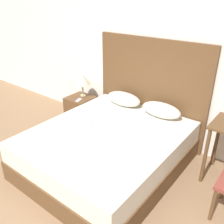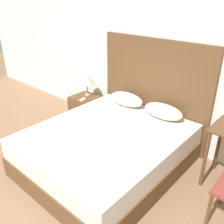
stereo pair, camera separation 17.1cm
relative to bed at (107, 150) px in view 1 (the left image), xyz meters
The scene contains 9 objects.
wall_back 1.57m from the bed, 83.82° to the left, with size 10.00×0.06×2.70m.
bed is the anchor object (origin of this frame).
headboard 1.18m from the bed, 90.00° to the left, with size 1.86×0.05×1.61m.
pillow_left 0.97m from the bed, 111.87° to the left, with size 0.60×0.30×0.20m.
pillow_right 0.97m from the bed, 68.13° to the left, with size 0.60×0.30×0.20m.
phone_on_bed 0.44m from the bed, behind, with size 0.14×0.16×0.01m.
nightstand 1.43m from the bed, 148.91° to the left, with size 0.45×0.44×0.48m.
table_lamp 1.58m from the bed, 146.13° to the left, with size 0.28×0.28×0.42m.
phone_on_nightstand 1.33m from the bed, 151.33° to the left, with size 0.11×0.16×0.01m.
Camera 1 is at (1.65, -0.71, 2.21)m, focal length 40.00 mm.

